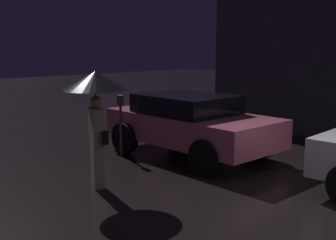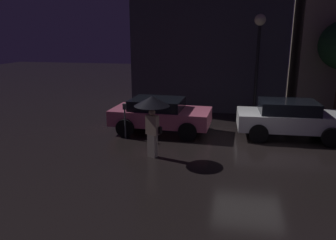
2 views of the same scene
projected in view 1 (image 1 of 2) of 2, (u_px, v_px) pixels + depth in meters
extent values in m
plane|color=black|center=(312.00, 215.00, 6.08)|extent=(60.00, 60.00, 0.00)
cube|color=#DB6684|center=(191.00, 127.00, 9.30)|extent=(3.97, 1.99, 0.60)
cube|color=black|center=(186.00, 104.00, 9.33)|extent=(2.09, 1.69, 0.41)
cylinder|color=black|center=(261.00, 142.00, 9.14)|extent=(0.71, 0.22, 0.71)
cylinder|color=black|center=(206.00, 158.00, 7.87)|extent=(0.71, 0.22, 0.71)
cylinder|color=black|center=(181.00, 128.00, 10.84)|extent=(0.71, 0.22, 0.71)
cylinder|color=black|center=(125.00, 138.00, 9.57)|extent=(0.71, 0.22, 0.71)
cube|color=beige|center=(98.00, 166.00, 7.24)|extent=(0.33, 0.28, 0.76)
cube|color=#D1B293|center=(97.00, 126.00, 7.12)|extent=(0.45, 0.33, 0.63)
sphere|color=tan|center=(96.00, 102.00, 7.05)|extent=(0.20, 0.20, 0.20)
cylinder|color=black|center=(96.00, 112.00, 7.08)|extent=(0.02, 0.02, 0.75)
cone|color=black|center=(95.00, 81.00, 6.99)|extent=(1.13, 1.13, 0.31)
cube|color=black|center=(105.00, 138.00, 6.99)|extent=(0.19, 0.15, 0.22)
cylinder|color=#4C5154|center=(121.00, 130.00, 9.40)|extent=(0.06, 0.06, 1.13)
cube|color=#4C5154|center=(120.00, 100.00, 9.28)|extent=(0.12, 0.10, 0.22)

